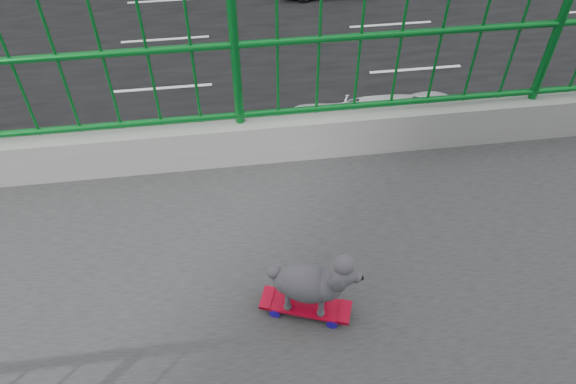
% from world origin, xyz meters
% --- Properties ---
extents(road, '(18.00, 90.00, 0.02)m').
position_xyz_m(road, '(-13.00, 0.00, 0.01)').
color(road, black).
rests_on(road, ground).
extents(skateboard, '(0.29, 0.49, 0.06)m').
position_xyz_m(skateboard, '(-0.11, 2.23, 7.05)').
color(skateboard, red).
rests_on(skateboard, footbridge).
extents(poodle, '(0.29, 0.45, 0.39)m').
position_xyz_m(poodle, '(-0.11, 2.26, 7.27)').
color(poodle, '#322F34').
rests_on(poodle, skateboard).
extents(car_0, '(1.61, 4.00, 1.36)m').
position_xyz_m(car_0, '(-6.00, -0.68, 0.68)').
color(car_0, '#AC0610').
rests_on(car_0, ground).
extents(car_6, '(2.42, 5.25, 1.46)m').
position_xyz_m(car_6, '(-9.20, 5.47, 0.73)').
color(car_6, silver).
rests_on(car_6, ground).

